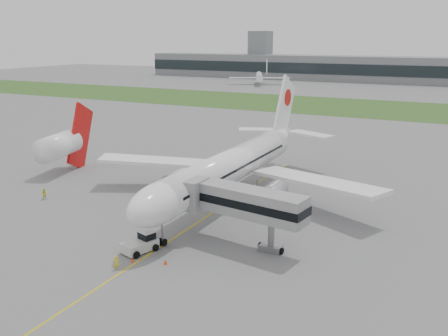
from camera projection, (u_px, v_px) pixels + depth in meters
The scene contains 14 objects.
ground at pixel (219, 209), 74.03m from camera, with size 600.00×600.00×0.00m, color gray.
apron_markings at pixel (202, 219), 69.71m from camera, with size 70.00×70.00×0.04m, color gold, non-canonical shape.
grass_strip at pixel (372, 108), 177.77m from camera, with size 600.00×50.00×0.02m, color #30551F.
terminal_building at pixel (412, 70), 270.98m from camera, with size 320.00×22.30×14.00m.
control_tower at pixel (260, 77), 313.55m from camera, with size 12.00×12.00×56.00m, color gray, non-canonical shape.
airliner at pixel (233, 165), 76.80m from camera, with size 48.13×53.95×17.88m.
pushback_tug at pixel (142, 243), 59.31m from camera, with size 3.79×4.69×2.14m.
jet_bridge at pixel (238, 201), 59.84m from camera, with size 16.68×5.74×7.61m.
safety_cone_left at pixel (132, 260), 56.46m from camera, with size 0.37×0.37×0.51m, color #E8390C.
safety_cone_right at pixel (165, 262), 55.89m from camera, with size 0.44×0.44×0.60m, color #E8390C.
ground_crew_near at pixel (116, 263), 54.41m from camera, with size 0.63×0.41×1.72m, color yellow.
ground_crew_far at pixel (45, 194), 78.05m from camera, with size 0.89×0.69×1.83m, color yellow.
neighbor_aircraft at pixel (62, 145), 92.67m from camera, with size 6.71×16.55×13.35m.
distant_aircraft_left at pixel (259, 85), 264.98m from camera, with size 32.03×28.26×12.25m, color white, non-canonical shape.
Camera 1 is at (32.06, -62.26, 24.78)m, focal length 40.00 mm.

